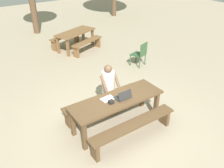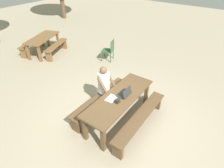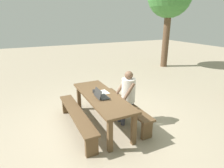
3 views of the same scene
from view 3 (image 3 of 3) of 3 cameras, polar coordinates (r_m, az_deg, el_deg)
ground_plane at (r=4.72m, az=-2.99°, el=-11.77°), size 30.00×30.00×0.00m
picnic_table_front at (r=4.43m, az=-3.13°, el=-4.69°), size 2.20×0.72×0.74m
bench_near at (r=4.38m, az=-10.56°, el=-9.43°), size 2.12×0.30×0.45m
bench_far at (r=4.79m, az=3.73°, el=-6.52°), size 2.12×0.30×0.45m
laptop at (r=4.24m, az=-3.32°, el=-3.44°), size 0.34×0.26×0.22m
small_pouch at (r=4.53m, az=-5.06°, el=-2.22°), size 0.11×0.09×0.08m
paper_sheet at (r=4.58m, az=-2.61°, el=-2.43°), size 0.31×0.23×0.00m
person_seated at (r=4.48m, az=4.56°, el=-2.76°), size 0.43×0.42×1.29m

